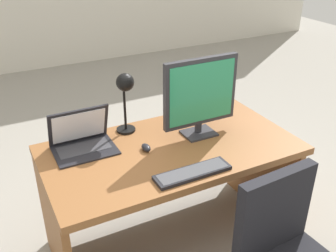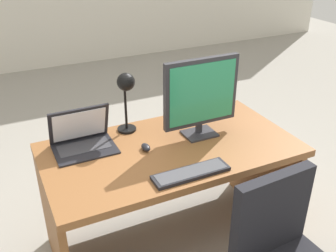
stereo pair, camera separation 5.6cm
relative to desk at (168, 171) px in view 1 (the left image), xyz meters
name	(u,v)px [view 1 (the left image)]	position (x,y,z in m)	size (l,w,h in m)	color
ground	(101,141)	(0.00, 1.46, -0.53)	(12.00, 12.00, 0.00)	gray
desk	(168,171)	(0.00, 0.00, 0.00)	(1.50, 0.80, 0.73)	brown
monitor	(201,94)	(0.23, 0.02, 0.47)	(0.48, 0.16, 0.50)	#2D2D33
laptop	(81,136)	(-0.47, 0.19, 0.27)	(0.35, 0.27, 0.25)	black
keyboard	(193,172)	(-0.03, -0.35, 0.21)	(0.42, 0.12, 0.02)	black
mouse	(146,148)	(-0.15, -0.01, 0.22)	(0.05, 0.08, 0.04)	black
desk_lamp	(125,90)	(-0.16, 0.24, 0.49)	(0.12, 0.15, 0.40)	black
coffee_mug	(179,112)	(0.23, 0.28, 0.25)	(0.11, 0.08, 0.09)	red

